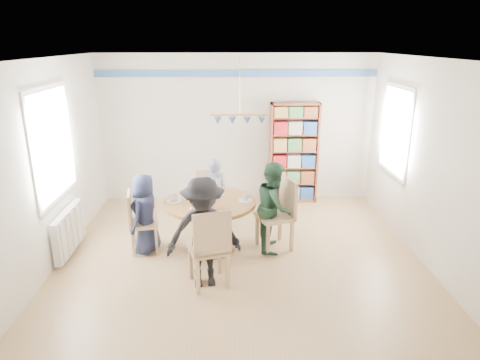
{
  "coord_description": "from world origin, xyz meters",
  "views": [
    {
      "loc": [
        -0.16,
        -5.27,
        2.91
      ],
      "look_at": [
        0.0,
        0.4,
        1.05
      ],
      "focal_mm": 32.0,
      "sensor_mm": 36.0,
      "label": 1
    }
  ],
  "objects_px": {
    "dining_table": "(210,214)",
    "chair_right": "(280,211)",
    "person_right": "(274,206)",
    "chair_near": "(210,245)",
    "person_left": "(145,214)",
    "radiator": "(69,231)",
    "chair_far": "(209,194)",
    "chair_left": "(138,219)",
    "person_near": "(204,233)",
    "person_far": "(214,192)",
    "bookshelf": "(294,154)"
  },
  "relations": [
    {
      "from": "chair_near",
      "to": "bookshelf",
      "type": "xyz_separation_m",
      "value": [
        1.44,
        2.98,
        0.34
      ]
    },
    {
      "from": "radiator",
      "to": "chair_far",
      "type": "relative_size",
      "value": 1.14
    },
    {
      "from": "person_right",
      "to": "person_far",
      "type": "relative_size",
      "value": 1.16
    },
    {
      "from": "person_left",
      "to": "radiator",
      "type": "bearing_deg",
      "value": -69.39
    },
    {
      "from": "chair_left",
      "to": "person_near",
      "type": "xyz_separation_m",
      "value": [
        0.98,
        -0.92,
        0.21
      ]
    },
    {
      "from": "radiator",
      "to": "person_left",
      "type": "distance_m",
      "value": 1.1
    },
    {
      "from": "chair_right",
      "to": "chair_near",
      "type": "xyz_separation_m",
      "value": [
        -0.97,
        -1.06,
        -0.0
      ]
    },
    {
      "from": "chair_far",
      "to": "person_right",
      "type": "xyz_separation_m",
      "value": [
        0.97,
        -1.0,
        0.17
      ]
    },
    {
      "from": "person_right",
      "to": "chair_near",
      "type": "bearing_deg",
      "value": 146.78
    },
    {
      "from": "dining_table",
      "to": "bookshelf",
      "type": "relative_size",
      "value": 0.7
    },
    {
      "from": "bookshelf",
      "to": "dining_table",
      "type": "bearing_deg",
      "value": -126.88
    },
    {
      "from": "chair_left",
      "to": "chair_near",
      "type": "xyz_separation_m",
      "value": [
        1.06,
        -1.0,
        0.08
      ]
    },
    {
      "from": "chair_left",
      "to": "chair_far",
      "type": "height_order",
      "value": "chair_left"
    },
    {
      "from": "person_right",
      "to": "person_near",
      "type": "bearing_deg",
      "value": 142.14
    },
    {
      "from": "person_far",
      "to": "person_near",
      "type": "xyz_separation_m",
      "value": [
        -0.07,
        -1.83,
        0.14
      ]
    },
    {
      "from": "chair_left",
      "to": "bookshelf",
      "type": "xyz_separation_m",
      "value": [
        2.49,
        1.98,
        0.42
      ]
    },
    {
      "from": "radiator",
      "to": "chair_left",
      "type": "xyz_separation_m",
      "value": [
        0.97,
        0.06,
        0.14
      ]
    },
    {
      "from": "dining_table",
      "to": "chair_right",
      "type": "relative_size",
      "value": 1.24
    },
    {
      "from": "person_left",
      "to": "dining_table",
      "type": "bearing_deg",
      "value": 109.21
    },
    {
      "from": "person_near",
      "to": "chair_far",
      "type": "bearing_deg",
      "value": 83.06
    },
    {
      "from": "dining_table",
      "to": "chair_near",
      "type": "distance_m",
      "value": 1.02
    },
    {
      "from": "bookshelf",
      "to": "person_far",
      "type": "bearing_deg",
      "value": -143.17
    },
    {
      "from": "chair_left",
      "to": "bookshelf",
      "type": "bearing_deg",
      "value": 38.51
    },
    {
      "from": "radiator",
      "to": "person_near",
      "type": "xyz_separation_m",
      "value": [
        1.95,
        -0.86,
        0.35
      ]
    },
    {
      "from": "radiator",
      "to": "chair_near",
      "type": "relative_size",
      "value": 0.96
    },
    {
      "from": "radiator",
      "to": "dining_table",
      "type": "xyz_separation_m",
      "value": [
        1.99,
        0.07,
        0.21
      ]
    },
    {
      "from": "chair_left",
      "to": "person_near",
      "type": "distance_m",
      "value": 1.36
    },
    {
      "from": "chair_near",
      "to": "bookshelf",
      "type": "relative_size",
      "value": 0.56
    },
    {
      "from": "chair_right",
      "to": "person_near",
      "type": "height_order",
      "value": "person_near"
    },
    {
      "from": "person_far",
      "to": "bookshelf",
      "type": "relative_size",
      "value": 0.61
    },
    {
      "from": "person_right",
      "to": "chair_right",
      "type": "bearing_deg",
      "value": -64.87
    },
    {
      "from": "chair_left",
      "to": "person_right",
      "type": "bearing_deg",
      "value": 0.92
    },
    {
      "from": "radiator",
      "to": "person_far",
      "type": "xyz_separation_m",
      "value": [
        2.02,
        0.96,
        0.21
      ]
    },
    {
      "from": "person_near",
      "to": "chair_left",
      "type": "bearing_deg",
      "value": 129.38
    },
    {
      "from": "chair_far",
      "to": "person_far",
      "type": "relative_size",
      "value": 0.78
    },
    {
      "from": "radiator",
      "to": "chair_left",
      "type": "distance_m",
      "value": 0.98
    },
    {
      "from": "chair_right",
      "to": "bookshelf",
      "type": "relative_size",
      "value": 0.57
    },
    {
      "from": "person_far",
      "to": "dining_table",
      "type": "bearing_deg",
      "value": 80.97
    },
    {
      "from": "person_near",
      "to": "person_right",
      "type": "bearing_deg",
      "value": 37.41
    },
    {
      "from": "chair_left",
      "to": "chair_right",
      "type": "distance_m",
      "value": 2.03
    },
    {
      "from": "chair_near",
      "to": "person_near",
      "type": "bearing_deg",
      "value": 135.6
    },
    {
      "from": "person_right",
      "to": "bookshelf",
      "type": "relative_size",
      "value": 0.7
    },
    {
      "from": "chair_near",
      "to": "dining_table",
      "type": "bearing_deg",
      "value": 92.21
    },
    {
      "from": "chair_left",
      "to": "person_far",
      "type": "xyz_separation_m",
      "value": [
        1.05,
        0.91,
        0.07
      ]
    },
    {
      "from": "dining_table",
      "to": "person_far",
      "type": "bearing_deg",
      "value": 87.8
    },
    {
      "from": "radiator",
      "to": "chair_right",
      "type": "bearing_deg",
      "value": 2.22
    },
    {
      "from": "chair_left",
      "to": "bookshelf",
      "type": "height_order",
      "value": "bookshelf"
    },
    {
      "from": "person_left",
      "to": "person_right",
      "type": "distance_m",
      "value": 1.83
    },
    {
      "from": "chair_right",
      "to": "person_left",
      "type": "bearing_deg",
      "value": -178.1
    },
    {
      "from": "chair_far",
      "to": "chair_near",
      "type": "height_order",
      "value": "chair_near"
    }
  ]
}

